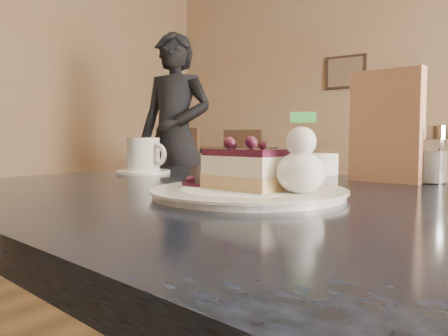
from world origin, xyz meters
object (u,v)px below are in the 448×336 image
Objects in this scene: coffee_set at (144,157)px; main_table at (268,242)px; cheesecake_slice at (248,169)px; dessert_plate at (248,193)px; bg_table_far_left at (213,219)px; patron at (175,138)px.

main_table is at bearing -21.11° from coffee_set.
cheesecake_slice is (-0.01, -0.05, 0.13)m from main_table.
main_table is 4.62× the size of dessert_plate.
coffee_set is at bearing -63.81° from bg_table_far_left.
patron reaches higher than coffee_set.
main_table is 0.52m from coffee_set.
coffee_set is at bearing 153.05° from dessert_plate.
coffee_set is (-0.47, 0.18, 0.13)m from main_table.
coffee_set is 0.08× the size of patron.
patron is (-2.07, 2.25, 0.04)m from cheesecake_slice.
patron is at bearing 142.65° from main_table.
coffee_set reaches higher than cheesecake_slice.
main_table is 0.14m from cheesecake_slice.
patron reaches higher than main_table.
dessert_plate is 0.17× the size of patron.
main_table is 0.73× the size of bg_table_far_left.
dessert_plate reaches higher than bg_table_far_left.
dessert_plate is 0.16× the size of bg_table_far_left.
cheesecake_slice is 3.06m from patron.
main_table is at bearing -59.13° from bg_table_far_left.
cheesecake_slice is 0.52m from coffee_set.
patron is at bearing -86.15° from bg_table_far_left.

